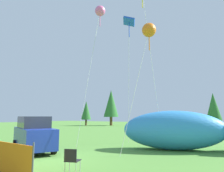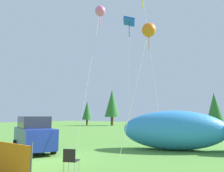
# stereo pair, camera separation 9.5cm
# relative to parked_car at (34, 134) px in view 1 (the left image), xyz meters

# --- Properties ---
(ground_plane) EXTENTS (120.00, 120.00, 0.00)m
(ground_plane) POSITION_rel_parked_car_xyz_m (2.09, -0.84, -0.99)
(ground_plane) COLOR #548C38
(parked_car) EXTENTS (4.53, 3.21, 2.02)m
(parked_car) POSITION_rel_parked_car_xyz_m (0.00, 0.00, 0.00)
(parked_car) COLOR navy
(parked_car) RESTS_ON ground
(folding_chair) EXTENTS (0.63, 0.63, 0.89)m
(folding_chair) POSITION_rel_parked_car_xyz_m (5.31, -2.28, -0.46)
(folding_chair) COLOR black
(folding_chair) RESTS_ON ground
(inflatable_cat) EXTENTS (7.97, 4.58, 2.37)m
(inflatable_cat) POSITION_rel_parked_car_xyz_m (7.20, 5.54, 0.10)
(inflatable_cat) COLOR #338CD8
(inflatable_cat) RESTS_ON ground
(kite_blue_box) EXTENTS (1.23, 1.19, 9.84)m
(kite_blue_box) POSITION_rel_parked_car_xyz_m (2.85, 6.32, 8.32)
(kite_blue_box) COLOR silver
(kite_blue_box) RESTS_ON ground
(kite_orange_flower) EXTENTS (1.18, 2.78, 7.82)m
(kite_orange_flower) POSITION_rel_parked_car_xyz_m (5.61, 3.93, 6.35)
(kite_orange_flower) COLOR silver
(kite_orange_flower) RESTS_ON ground
(kite_pink_octopus) EXTENTS (0.82, 2.39, 10.70)m
(kite_pink_octopus) POSITION_rel_parked_car_xyz_m (1.09, 4.80, 9.24)
(kite_pink_octopus) COLOR silver
(kite_pink_octopus) RESTS_ON ground
(horizon_tree_east) EXTENTS (2.36, 2.36, 5.64)m
(horizon_tree_east) POSITION_rel_parked_car_xyz_m (4.95, 29.06, 2.47)
(horizon_tree_east) COLOR brown
(horizon_tree_east) RESTS_ON ground
(horizon_tree_west) EXTENTS (3.23, 3.23, 7.70)m
(horizon_tree_west) POSITION_rel_parked_car_xyz_m (-15.90, 31.16, 3.74)
(horizon_tree_west) COLOR brown
(horizon_tree_west) RESTS_ON ground
(horizon_tree_northeast) EXTENTS (2.20, 2.20, 5.25)m
(horizon_tree_northeast) POSITION_rel_parked_car_xyz_m (-20.74, 28.55, 2.23)
(horizon_tree_northeast) COLOR brown
(horizon_tree_northeast) RESTS_ON ground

